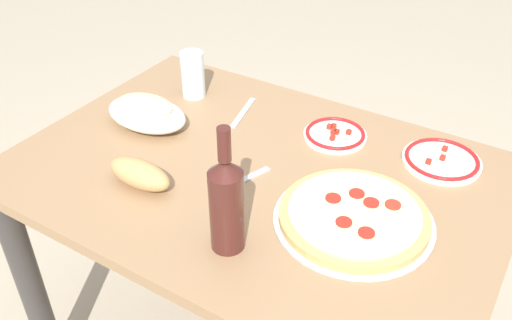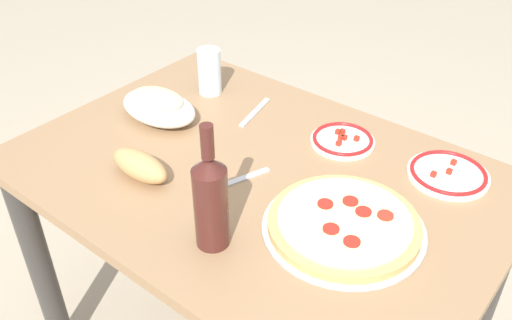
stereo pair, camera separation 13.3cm
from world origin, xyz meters
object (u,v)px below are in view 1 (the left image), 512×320
(pepperoni_pizza, at_px, (354,217))
(baked_pasta_dish, at_px, (147,112))
(dining_table, at_px, (256,213))
(bread_loaf, at_px, (140,174))
(water_glass, at_px, (193,75))
(wine_bottle, at_px, (226,202))
(side_plate_near, at_px, (442,160))
(side_plate_far, at_px, (335,134))

(pepperoni_pizza, bearing_deg, baked_pasta_dish, -6.35)
(dining_table, distance_m, bread_loaf, 0.32)
(dining_table, height_order, water_glass, water_glass)
(wine_bottle, bearing_deg, bread_loaf, -11.56)
(side_plate_near, bearing_deg, wine_bottle, 61.01)
(water_glass, bearing_deg, baked_pasta_dish, 88.46)
(side_plate_near, bearing_deg, water_glass, 3.40)
(pepperoni_pizza, xyz_separation_m, side_plate_far, (0.18, -0.28, -0.01))
(baked_pasta_dish, bearing_deg, side_plate_far, -155.23)
(baked_pasta_dish, height_order, wine_bottle, wine_bottle)
(dining_table, distance_m, pepperoni_pizza, 0.32)
(side_plate_near, distance_m, side_plate_far, 0.28)
(dining_table, height_order, wine_bottle, wine_bottle)
(baked_pasta_dish, relative_size, side_plate_near, 1.24)
(water_glass, distance_m, side_plate_near, 0.74)
(baked_pasta_dish, xyz_separation_m, side_plate_near, (-0.74, -0.25, -0.03))
(baked_pasta_dish, relative_size, water_glass, 1.75)
(wine_bottle, xyz_separation_m, water_glass, (0.44, -0.48, -0.04))
(dining_table, bearing_deg, side_plate_far, -113.20)
(water_glass, bearing_deg, pepperoni_pizza, 156.67)
(pepperoni_pizza, bearing_deg, wine_bottle, 46.64)
(dining_table, xyz_separation_m, water_glass, (0.36, -0.22, 0.21))
(baked_pasta_dish, distance_m, wine_bottle, 0.53)
(side_plate_near, distance_m, bread_loaf, 0.74)
(pepperoni_pizza, height_order, wine_bottle, wine_bottle)
(water_glass, distance_m, bread_loaf, 0.45)
(water_glass, relative_size, side_plate_near, 0.71)
(dining_table, relative_size, baked_pasta_dish, 4.92)
(baked_pasta_dish, distance_m, water_glass, 0.20)
(wine_bottle, relative_size, side_plate_near, 1.46)
(pepperoni_pizza, relative_size, wine_bottle, 1.23)
(pepperoni_pizza, height_order, bread_loaf, bread_loaf)
(dining_table, height_order, pepperoni_pizza, pepperoni_pizza)
(baked_pasta_dish, distance_m, side_plate_near, 0.78)
(side_plate_near, bearing_deg, baked_pasta_dish, 18.45)
(dining_table, xyz_separation_m, bread_loaf, (0.20, 0.19, 0.17))
(side_plate_far, bearing_deg, wine_bottle, 88.45)
(wine_bottle, height_order, side_plate_far, wine_bottle)
(baked_pasta_dish, relative_size, wine_bottle, 0.85)
(bread_loaf, bearing_deg, wine_bottle, 168.44)
(side_plate_near, bearing_deg, side_plate_far, 6.74)
(baked_pasta_dish, bearing_deg, water_glass, -91.54)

